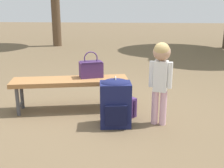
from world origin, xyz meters
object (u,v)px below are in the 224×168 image
object	(u,v)px
handbag	(91,68)
backpack_small	(129,107)
backpack_large	(115,101)
child_standing	(161,71)
park_bench	(70,83)

from	to	relation	value
handbag	backpack_small	size ratio (longest dim) A/B	1.22
handbag	backpack_large	distance (m)	0.77
handbag	backpack_large	bearing A→B (deg)	-57.39
child_standing	backpack_large	size ratio (longest dim) A/B	1.63
park_bench	backpack_large	size ratio (longest dim) A/B	2.62
park_bench	handbag	distance (m)	0.36
handbag	backpack_small	distance (m)	0.77
handbag	child_standing	bearing A→B (deg)	-29.74
backpack_large	backpack_small	distance (m)	0.35
handbag	child_standing	xyz separation A→B (m)	(0.93, -0.53, 0.11)
park_bench	child_standing	bearing A→B (deg)	-18.19
backpack_large	backpack_small	xyz separation A→B (m)	(0.16, 0.27, -0.16)
handbag	child_standing	size ratio (longest dim) A/B	0.36
park_bench	backpack_small	size ratio (longest dim) A/B	5.47
handbag	backpack_small	world-z (taller)	handbag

